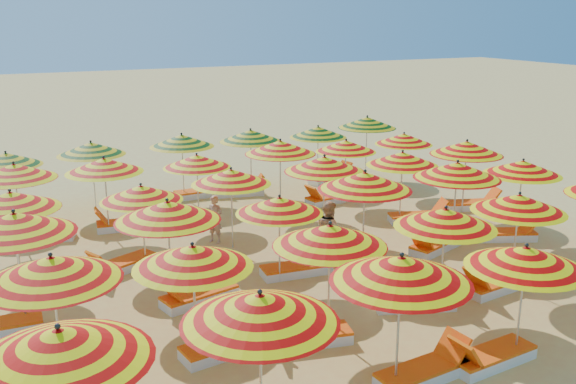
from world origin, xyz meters
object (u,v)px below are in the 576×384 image
object	(u,v)px
umbrella_13	(168,211)
umbrella_29	(404,139)
umbrella_35	(367,123)
lounger_24	(331,178)
lounger_14	(506,234)
umbrella_10	(519,203)
umbrella_21	(324,164)
umbrella_26	(197,161)
umbrella_25	(104,165)
umbrella_23	(467,148)
umbrella_9	(445,218)
umbrella_27	(280,147)
umbrella_22	(402,159)
umbrella_3	(526,258)
lounger_3	(490,357)
umbrella_7	(193,257)
umbrella_15	(365,181)
umbrella_6	(52,269)
umbrella_33	(251,136)
lounger_2	(424,372)
umbrella_19	(141,193)
umbrella_34	(318,132)
umbrella_17	(523,168)
lounger_19	(41,234)
umbrella_28	(346,146)
umbrella_16	(457,170)
lounger_18	(473,204)
umbrella_14	(279,205)
lounger_11	(198,296)
lounger_7	(416,301)
umbrella_12	(15,224)
lounger_23	(240,191)
umbrella_32	(182,141)
lounger_17	(419,217)
beachgoer_b	(329,231)
umbrella_2	(401,270)
umbrella_18	(11,201)
umbrella_30	(6,159)
lounger_20	(125,224)
lounger_22	(201,192)
umbrella_31	(91,149)
lounger_16	(122,265)
umbrella_1	(260,308)
lounger_12	(298,268)
umbrella_24	(14,172)
lounger_5	(228,345)
lounger_21	(329,198)
beachgoer_a	(215,219)
lounger_13	(435,245)

from	to	relation	value
umbrella_13	umbrella_29	size ratio (longest dim) A/B	1.19
umbrella_35	lounger_24	distance (m)	2.60
lounger_14	umbrella_10	bearing A→B (deg)	-108.50
umbrella_21	umbrella_26	world-z (taller)	umbrella_21
umbrella_25	umbrella_35	distance (m)	10.69
umbrella_23	umbrella_25	bearing A→B (deg)	164.85
umbrella_9	umbrella_25	distance (m)	9.64
umbrella_10	umbrella_27	size ratio (longest dim) A/B	0.76
umbrella_27	umbrella_22	bearing A→B (deg)	-44.02
umbrella_3	lounger_3	xyz separation A→B (m)	(-0.60, 0.01, -1.80)
umbrella_7	umbrella_15	xyz separation A→B (m)	(5.18, 2.61, 0.17)
umbrella_6	lounger_14	xyz separation A→B (m)	(12.07, 2.24, -1.95)
umbrella_33	lounger_2	xyz separation A→B (m)	(-1.98, -12.45, -1.87)
umbrella_19	umbrella_34	size ratio (longest dim) A/B	1.21
umbrella_17	lounger_19	distance (m)	13.50
umbrella_27	umbrella_28	distance (m)	2.48
umbrella_10	umbrella_17	world-z (taller)	umbrella_17
umbrella_23	lounger_14	xyz separation A→B (m)	(-0.57, -2.49, -1.94)
umbrella_35	umbrella_26	bearing A→B (deg)	-160.33
umbrella_16	lounger_14	distance (m)	2.65
lounger_3	lounger_18	world-z (taller)	same
umbrella_15	umbrella_19	xyz separation A→B (m)	(-4.94, 2.28, -0.28)
umbrella_14	lounger_11	size ratio (longest dim) A/B	1.46
umbrella_25	lounger_7	world-z (taller)	umbrella_25
umbrella_26	umbrella_29	size ratio (longest dim) A/B	0.87
lounger_18	umbrella_21	bearing A→B (deg)	-159.16
umbrella_28	umbrella_12	bearing A→B (deg)	-154.44
umbrella_17	lounger_23	size ratio (longest dim) A/B	1.41
umbrella_32	lounger_17	bearing A→B (deg)	-44.45
beachgoer_b	umbrella_16	bearing A→B (deg)	-98.81
umbrella_2	umbrella_18	xyz separation A→B (m)	(-5.36, 7.38, -0.12)
umbrella_30	lounger_20	xyz separation A→B (m)	(2.91, -2.26, -1.77)
lounger_22	lounger_20	bearing A→B (deg)	-143.47
umbrella_31	umbrella_32	size ratio (longest dim) A/B	1.23
umbrella_17	umbrella_10	bearing A→B (deg)	-136.43
umbrella_26	lounger_16	bearing A→B (deg)	-135.31
umbrella_30	umbrella_1	bearing A→B (deg)	-78.26
umbrella_2	umbrella_31	size ratio (longest dim) A/B	0.98
lounger_12	umbrella_27	bearing A→B (deg)	74.93
umbrella_24	lounger_24	distance (m)	11.32
lounger_5	lounger_11	bearing A→B (deg)	78.12
umbrella_1	umbrella_27	size ratio (longest dim) A/B	0.85
lounger_20	umbrella_29	bearing A→B (deg)	-172.80
umbrella_3	umbrella_16	world-z (taller)	umbrella_16
umbrella_2	umbrella_22	bearing A→B (deg)	54.30
umbrella_19	umbrella_24	size ratio (longest dim) A/B	0.95
lounger_24	umbrella_21	bearing A→B (deg)	-133.34
umbrella_22	lounger_21	size ratio (longest dim) A/B	1.31
beachgoer_a	umbrella_32	bearing A→B (deg)	135.27
lounger_3	lounger_13	xyz separation A→B (m)	(2.75, 5.06, 0.00)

